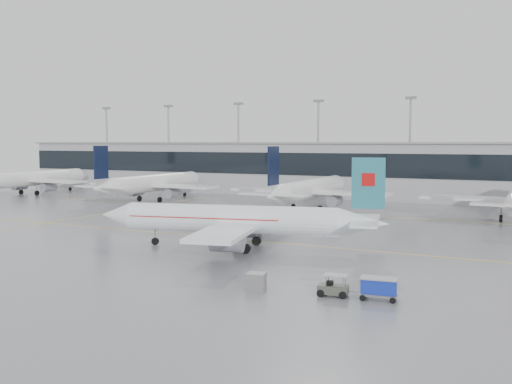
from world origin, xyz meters
The scene contains 15 objects.
ground centered at (0.00, 0.00, 0.00)m, with size 320.00×320.00×0.00m, color gray.
taxi_line_main centered at (0.00, 0.00, 0.01)m, with size 120.00×0.25×0.01m, color yellow.
taxi_line_north centered at (0.00, 30.00, 0.01)m, with size 120.00×0.25×0.01m, color yellow.
taxi_line_cross centered at (-30.00, 15.00, 0.01)m, with size 0.25×60.00×0.01m, color yellow.
terminal centered at (0.00, 62.00, 6.00)m, with size 180.00×15.00×12.00m, color #A0A1A4.
terminal_glass centered at (0.00, 54.45, 7.50)m, with size 180.00×0.20×5.00m, color black.
terminal_roof centered at (0.00, 62.00, 12.20)m, with size 182.00×16.00×0.40m, color gray.
light_masts centered at (0.00, 68.00, 13.34)m, with size 156.40×1.00×22.60m.
air_canada_jet centered at (6.80, -5.46, 3.36)m, with size 34.42×27.46×10.68m.
parked_jet_a centered at (-70.00, 33.69, 3.71)m, with size 29.64×36.96×11.72m.
parked_jet_b centered at (-35.00, 33.69, 3.71)m, with size 29.64×36.96×11.72m.
parked_jet_c centered at (0.00, 33.69, 3.71)m, with size 29.64×36.96×11.72m.
baggage_tug centered at (22.96, -20.14, 0.62)m, with size 3.68×1.82×1.75m.
baggage_cart centered at (26.52, -19.64, 1.04)m, with size 3.06×1.98×1.77m.
gse_unit centered at (16.71, -21.47, 0.76)m, with size 1.51×1.40×1.51m, color slate.
Camera 1 is at (37.44, -63.17, 12.35)m, focal length 40.00 mm.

